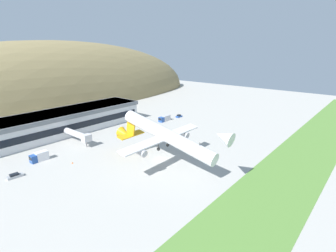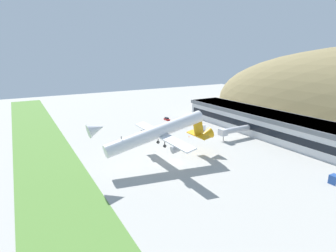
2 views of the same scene
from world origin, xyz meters
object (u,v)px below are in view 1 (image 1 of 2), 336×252
(service_car_0, at_px, (179,116))
(traffic_cone_0, at_px, (72,163))
(terminal_building, at_px, (53,123))
(cargo_airplane, at_px, (165,136))
(fuel_truck, at_px, (39,157))
(box_truck, at_px, (165,119))
(service_car_2, at_px, (15,176))
(jetway_0, at_px, (78,135))

(service_car_0, height_order, traffic_cone_0, service_car_0)
(terminal_building, bearing_deg, cargo_airplane, -82.15)
(terminal_building, xyz_separation_m, fuel_truck, (-17.31, -23.14, -4.38))
(cargo_airplane, height_order, service_car_0, cargo_airplane)
(box_truck, bearing_deg, terminal_building, 155.27)
(cargo_airplane, bearing_deg, terminal_building, 97.85)
(cargo_airplane, xyz_separation_m, traffic_cone_0, (-19.35, 26.19, -10.63))
(fuel_truck, bearing_deg, service_car_2, -148.39)
(terminal_building, bearing_deg, fuel_truck, -126.81)
(jetway_0, xyz_separation_m, service_car_2, (-29.40, -11.29, -3.40))
(fuel_truck, bearing_deg, box_truck, -0.27)
(service_car_2, height_order, box_truck, box_truck)
(jetway_0, bearing_deg, terminal_building, 93.81)
(jetway_0, relative_size, service_car_2, 3.67)
(fuel_truck, relative_size, box_truck, 0.82)
(service_car_2, xyz_separation_m, traffic_cone_0, (17.13, -4.22, -0.31))
(terminal_building, height_order, service_car_2, terminal_building)
(service_car_0, bearing_deg, cargo_airplane, -146.60)
(fuel_truck, height_order, traffic_cone_0, fuel_truck)
(box_truck, bearing_deg, fuel_truck, 179.73)
(terminal_building, height_order, service_car_0, terminal_building)
(jetway_0, xyz_separation_m, service_car_0, (61.21, -6.00, -3.33))
(terminal_building, distance_m, service_car_2, 41.37)
(box_truck, bearing_deg, cargo_airplane, -139.21)
(cargo_airplane, xyz_separation_m, fuel_truck, (-25.62, 37.10, -9.35))
(service_car_2, bearing_deg, service_car_0, 3.34)
(terminal_building, distance_m, box_truck, 56.25)
(box_truck, height_order, traffic_cone_0, box_truck)
(cargo_airplane, distance_m, service_car_0, 65.65)
(jetway_0, relative_size, cargo_airplane, 0.36)
(terminal_building, distance_m, jetway_0, 18.68)
(jetway_0, xyz_separation_m, fuel_truck, (-18.55, -4.60, -2.43))
(jetway_0, bearing_deg, cargo_airplane, -80.37)
(fuel_truck, xyz_separation_m, box_truck, (68.25, -0.32, -0.10))
(service_car_2, distance_m, fuel_truck, 12.79)
(box_truck, bearing_deg, traffic_cone_0, -170.31)
(service_car_0, xyz_separation_m, traffic_cone_0, (-73.49, -9.50, -0.38))
(service_car_0, height_order, service_car_2, service_car_0)
(terminal_building, bearing_deg, service_car_2, -133.37)
(jetway_0, bearing_deg, service_car_0, -5.60)
(fuel_truck, bearing_deg, cargo_airplane, -55.37)
(cargo_airplane, distance_m, service_car_2, 48.60)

